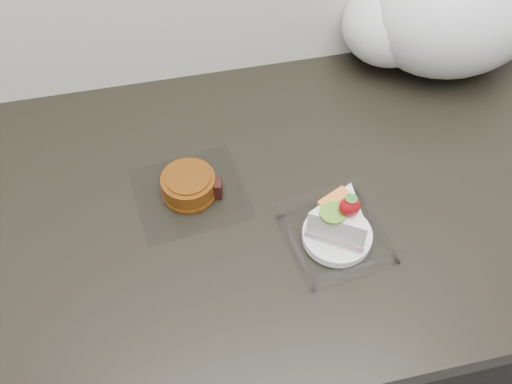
# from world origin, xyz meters

# --- Properties ---
(counter) EXTENTS (2.04, 0.64, 0.90)m
(counter) POSITION_xyz_m (0.00, 1.69, 0.45)
(counter) COLOR black
(counter) RESTS_ON ground
(cake_tray) EXTENTS (0.16, 0.16, 0.11)m
(cake_tray) POSITION_xyz_m (0.03, 1.59, 0.93)
(cake_tray) COLOR white
(cake_tray) RESTS_ON counter
(mooncake_wrap) EXTENTS (0.18, 0.18, 0.04)m
(mooncake_wrap) POSITION_xyz_m (-0.17, 1.72, 0.92)
(mooncake_wrap) COLOR white
(mooncake_wrap) RESTS_ON counter
(plastic_bag) EXTENTS (0.36, 0.25, 0.29)m
(plastic_bag) POSITION_xyz_m (0.33, 1.94, 1.02)
(plastic_bag) COLOR white
(plastic_bag) RESTS_ON counter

